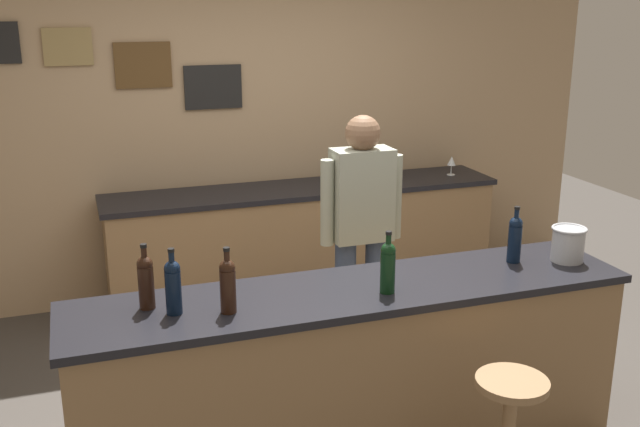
{
  "coord_description": "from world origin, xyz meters",
  "views": [
    {
      "loc": [
        -1.24,
        -3.48,
        2.27
      ],
      "look_at": [
        0.11,
        0.45,
        1.05
      ],
      "focal_mm": 41.2,
      "sensor_mm": 36.0,
      "label": 1
    }
  ],
  "objects_px": {
    "wine_bottle_a": "(146,280)",
    "bar_stool": "(509,424)",
    "wine_bottle_d": "(388,265)",
    "ice_bucket": "(568,243)",
    "wine_glass_a": "(399,162)",
    "coffee_mug": "(342,176)",
    "wine_bottle_b": "(173,285)",
    "wine_bottle_e": "(515,237)",
    "wine_glass_b": "(452,162)",
    "bartender": "(361,227)",
    "wine_bottle_c": "(228,284)"
  },
  "relations": [
    {
      "from": "bartender",
      "to": "wine_bottle_c",
      "type": "bearing_deg",
      "value": -137.5
    },
    {
      "from": "wine_bottle_c",
      "to": "coffee_mug",
      "type": "xyz_separation_m",
      "value": [
        1.36,
        2.17,
        -0.11
      ]
    },
    {
      "from": "bar_stool",
      "to": "wine_bottle_b",
      "type": "xyz_separation_m",
      "value": [
        -1.35,
        0.64,
        0.6
      ]
    },
    {
      "from": "wine_bottle_d",
      "to": "wine_bottle_e",
      "type": "bearing_deg",
      "value": 11.86
    },
    {
      "from": "wine_bottle_c",
      "to": "wine_bottle_d",
      "type": "bearing_deg",
      "value": -1.47
    },
    {
      "from": "wine_bottle_b",
      "to": "wine_glass_a",
      "type": "relative_size",
      "value": 1.97
    },
    {
      "from": "wine_bottle_c",
      "to": "wine_bottle_e",
      "type": "bearing_deg",
      "value": 5.45
    },
    {
      "from": "wine_bottle_a",
      "to": "ice_bucket",
      "type": "bearing_deg",
      "value": -2.48
    },
    {
      "from": "ice_bucket",
      "to": "wine_glass_a",
      "type": "bearing_deg",
      "value": 89.66
    },
    {
      "from": "wine_bottle_b",
      "to": "ice_bucket",
      "type": "xyz_separation_m",
      "value": [
        2.09,
        0.0,
        -0.04
      ]
    },
    {
      "from": "wine_bottle_a",
      "to": "wine_bottle_e",
      "type": "height_order",
      "value": "same"
    },
    {
      "from": "wine_bottle_c",
      "to": "wine_bottle_a",
      "type": "bearing_deg",
      "value": 154.02
    },
    {
      "from": "bar_stool",
      "to": "coffee_mug",
      "type": "bearing_deg",
      "value": 85.05
    },
    {
      "from": "ice_bucket",
      "to": "wine_bottle_a",
      "type": "bearing_deg",
      "value": 177.52
    },
    {
      "from": "wine_bottle_d",
      "to": "wine_glass_b",
      "type": "relative_size",
      "value": 1.97
    },
    {
      "from": "wine_bottle_a",
      "to": "wine_bottle_d",
      "type": "relative_size",
      "value": 1.0
    },
    {
      "from": "ice_bucket",
      "to": "wine_bottle_d",
      "type": "bearing_deg",
      "value": -175.29
    },
    {
      "from": "ice_bucket",
      "to": "bar_stool",
      "type": "bearing_deg",
      "value": -138.78
    },
    {
      "from": "wine_bottle_c",
      "to": "ice_bucket",
      "type": "xyz_separation_m",
      "value": [
        1.85,
        0.07,
        -0.04
      ]
    },
    {
      "from": "wine_bottle_b",
      "to": "wine_bottle_a",
      "type": "bearing_deg",
      "value": 136.99
    },
    {
      "from": "wine_bottle_b",
      "to": "wine_glass_b",
      "type": "xyz_separation_m",
      "value": [
        2.51,
        2.05,
        -0.05
      ]
    },
    {
      "from": "bartender",
      "to": "wine_bottle_c",
      "type": "xyz_separation_m",
      "value": [
        -1.02,
        -0.93,
        0.12
      ]
    },
    {
      "from": "wine_bottle_a",
      "to": "coffee_mug",
      "type": "height_order",
      "value": "wine_bottle_a"
    },
    {
      "from": "wine_bottle_e",
      "to": "wine_bottle_c",
      "type": "bearing_deg",
      "value": -174.55
    },
    {
      "from": "ice_bucket",
      "to": "wine_glass_a",
      "type": "distance_m",
      "value": 2.16
    },
    {
      "from": "wine_bottle_a",
      "to": "wine_glass_b",
      "type": "xyz_separation_m",
      "value": [
        2.62,
        1.95,
        -0.05
      ]
    },
    {
      "from": "wine_bottle_c",
      "to": "wine_glass_a",
      "type": "bearing_deg",
      "value": 50.02
    },
    {
      "from": "wine_bottle_b",
      "to": "wine_glass_a",
      "type": "xyz_separation_m",
      "value": [
        2.1,
        2.16,
        -0.05
      ]
    },
    {
      "from": "wine_bottle_a",
      "to": "bar_stool",
      "type": "bearing_deg",
      "value": -26.82
    },
    {
      "from": "wine_bottle_b",
      "to": "coffee_mug",
      "type": "distance_m",
      "value": 2.64
    },
    {
      "from": "wine_bottle_d",
      "to": "wine_glass_a",
      "type": "bearing_deg",
      "value": 63.88
    },
    {
      "from": "bartender",
      "to": "wine_bottle_b",
      "type": "bearing_deg",
      "value": -145.22
    },
    {
      "from": "wine_glass_b",
      "to": "wine_glass_a",
      "type": "bearing_deg",
      "value": 164.72
    },
    {
      "from": "wine_bottle_d",
      "to": "wine_bottle_a",
      "type": "bearing_deg",
      "value": 170.5
    },
    {
      "from": "wine_bottle_c",
      "to": "wine_bottle_d",
      "type": "xyz_separation_m",
      "value": [
        0.77,
        -0.02,
        0.0
      ]
    },
    {
      "from": "wine_bottle_e",
      "to": "wine_glass_b",
      "type": "xyz_separation_m",
      "value": [
        0.7,
        1.96,
        -0.05
      ]
    },
    {
      "from": "coffee_mug",
      "to": "wine_bottle_a",
      "type": "bearing_deg",
      "value": -130.24
    },
    {
      "from": "bar_stool",
      "to": "wine_bottle_d",
      "type": "relative_size",
      "value": 2.22
    },
    {
      "from": "wine_bottle_a",
      "to": "coffee_mug",
      "type": "xyz_separation_m",
      "value": [
        1.7,
        2.0,
        -0.11
      ]
    },
    {
      "from": "wine_bottle_a",
      "to": "wine_bottle_d",
      "type": "distance_m",
      "value": 1.12
    },
    {
      "from": "wine_glass_b",
      "to": "bartender",
      "type": "bearing_deg",
      "value": -136.86
    },
    {
      "from": "wine_bottle_b",
      "to": "coffee_mug",
      "type": "xyz_separation_m",
      "value": [
        1.59,
        2.1,
        -0.11
      ]
    },
    {
      "from": "bar_stool",
      "to": "wine_bottle_e",
      "type": "distance_m",
      "value": 1.04
    },
    {
      "from": "bartender",
      "to": "wine_bottle_e",
      "type": "bearing_deg",
      "value": -54.58
    },
    {
      "from": "wine_bottle_e",
      "to": "wine_glass_a",
      "type": "relative_size",
      "value": 1.97
    },
    {
      "from": "ice_bucket",
      "to": "wine_bottle_c",
      "type": "bearing_deg",
      "value": -177.84
    },
    {
      "from": "wine_glass_b",
      "to": "wine_bottle_e",
      "type": "bearing_deg",
      "value": -109.71
    },
    {
      "from": "ice_bucket",
      "to": "wine_glass_b",
      "type": "relative_size",
      "value": 1.21
    },
    {
      "from": "wine_bottle_a",
      "to": "wine_glass_a",
      "type": "distance_m",
      "value": 3.02
    },
    {
      "from": "wine_bottle_e",
      "to": "wine_bottle_d",
      "type": "bearing_deg",
      "value": -168.14
    }
  ]
}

